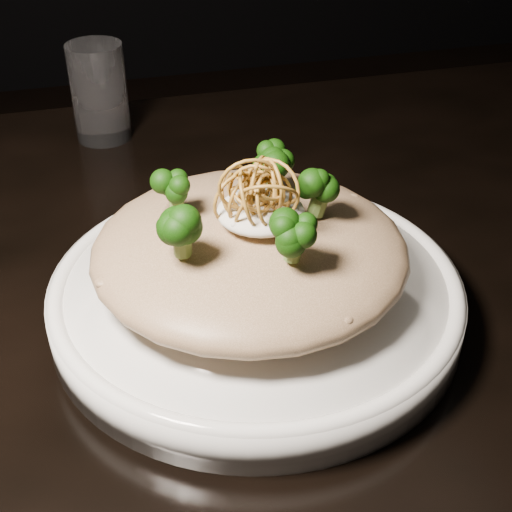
{
  "coord_description": "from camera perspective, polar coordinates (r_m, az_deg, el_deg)",
  "views": [
    {
      "loc": [
        -0.12,
        -0.49,
        1.11
      ],
      "look_at": [
        0.0,
        -0.06,
        0.81
      ],
      "focal_mm": 50.0,
      "sensor_mm": 36.0,
      "label": 1
    }
  ],
  "objects": [
    {
      "name": "table",
      "position": [
        0.67,
        -1.51,
        -6.83
      ],
      "size": [
        1.1,
        0.8,
        0.75
      ],
      "color": "black",
      "rests_on": "ground"
    },
    {
      "name": "cheese",
      "position": [
        0.51,
        0.38,
        3.55
      ],
      "size": [
        0.06,
        0.06,
        0.02
      ],
      "primitive_type": "ellipsoid",
      "color": "silver",
      "rests_on": "risotto"
    },
    {
      "name": "drinking_glass",
      "position": [
        0.84,
        -12.43,
        12.66
      ],
      "size": [
        0.07,
        0.07,
        0.11
      ],
      "primitive_type": "cylinder",
      "rotation": [
        0.0,
        0.0,
        0.21
      ],
      "color": "white",
      "rests_on": "table"
    },
    {
      "name": "plate",
      "position": [
        0.56,
        -0.0,
        -3.28
      ],
      "size": [
        0.32,
        0.32,
        0.03
      ],
      "primitive_type": "cylinder",
      "color": "white",
      "rests_on": "table"
    },
    {
      "name": "risotto",
      "position": [
        0.53,
        -0.49,
        0.56
      ],
      "size": [
        0.24,
        0.24,
        0.05
      ],
      "primitive_type": "ellipsoid",
      "color": "brown",
      "rests_on": "plate"
    },
    {
      "name": "shallots",
      "position": [
        0.49,
        -0.11,
        6.26
      ],
      "size": [
        0.07,
        0.07,
        0.04
      ],
      "primitive_type": null,
      "color": "brown",
      "rests_on": "cheese"
    },
    {
      "name": "broccoli",
      "position": [
        0.5,
        -0.47,
        5.13
      ],
      "size": [
        0.15,
        0.15,
        0.06
      ],
      "primitive_type": null,
      "color": "black",
      "rests_on": "risotto"
    }
  ]
}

